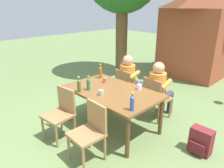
# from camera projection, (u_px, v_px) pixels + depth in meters

# --- Properties ---
(ground_plane) EXTENTS (24.00, 24.00, 0.00)m
(ground_plane) POSITION_uv_depth(u_px,v_px,m) (112.00, 126.00, 4.01)
(ground_plane) COLOR #6B844C
(dining_table) EXTENTS (1.70, 1.03, 0.75)m
(dining_table) POSITION_uv_depth(u_px,v_px,m) (112.00, 94.00, 3.78)
(dining_table) COLOR brown
(dining_table) RESTS_ON ground_plane
(chair_far_left) EXTENTS (0.44, 0.44, 0.87)m
(chair_far_left) POSITION_uv_depth(u_px,v_px,m) (126.00, 86.00, 4.63)
(chair_far_left) COLOR #A37547
(chair_far_left) RESTS_ON ground_plane
(chair_far_right) EXTENTS (0.47, 0.47, 0.87)m
(chair_far_right) POSITION_uv_depth(u_px,v_px,m) (155.00, 96.00, 4.12)
(chair_far_right) COLOR #A37547
(chair_far_right) RESTS_ON ground_plane
(chair_near_left) EXTENTS (0.48, 0.48, 0.87)m
(chair_near_left) POSITION_uv_depth(u_px,v_px,m) (61.00, 111.00, 3.57)
(chair_near_left) COLOR #A37547
(chair_near_left) RESTS_ON ground_plane
(chair_near_right) EXTENTS (0.46, 0.46, 0.87)m
(chair_near_right) POSITION_uv_depth(u_px,v_px,m) (90.00, 129.00, 3.05)
(chair_near_right) COLOR #A37547
(chair_near_right) RESTS_ON ground_plane
(person_in_white_shirt) EXTENTS (0.47, 0.61, 1.18)m
(person_in_white_shirt) POSITION_uv_depth(u_px,v_px,m) (130.00, 78.00, 4.64)
(person_in_white_shirt) COLOR orange
(person_in_white_shirt) RESTS_ON ground_plane
(person_in_plaid_shirt) EXTENTS (0.47, 0.61, 1.18)m
(person_in_plaid_shirt) POSITION_uv_depth(u_px,v_px,m) (159.00, 87.00, 4.13)
(person_in_plaid_shirt) COLOR orange
(person_in_plaid_shirt) RESTS_ON ground_plane
(bottle_olive) EXTENTS (0.06, 0.06, 0.28)m
(bottle_olive) POSITION_uv_depth(u_px,v_px,m) (79.00, 85.00, 3.64)
(bottle_olive) COLOR #566623
(bottle_olive) RESTS_ON dining_table
(bottle_green) EXTENTS (0.06, 0.06, 0.27)m
(bottle_green) POSITION_uv_depth(u_px,v_px,m) (88.00, 84.00, 3.72)
(bottle_green) COLOR #287A38
(bottle_green) RESTS_ON dining_table
(bottle_amber) EXTENTS (0.06, 0.06, 0.30)m
(bottle_amber) POSITION_uv_depth(u_px,v_px,m) (100.00, 72.00, 4.33)
(bottle_amber) COLOR #996019
(bottle_amber) RESTS_ON dining_table
(bottle_blue) EXTENTS (0.06, 0.06, 0.28)m
(bottle_blue) POSITION_uv_depth(u_px,v_px,m) (132.00, 103.00, 3.00)
(bottle_blue) COLOR #2D56A3
(bottle_blue) RESTS_ON dining_table
(cup_terracotta) EXTENTS (0.08, 0.08, 0.10)m
(cup_terracotta) POSITION_uv_depth(u_px,v_px,m) (105.00, 80.00, 4.11)
(cup_terracotta) COLOR #BC6B47
(cup_terracotta) RESTS_ON dining_table
(cup_steel) EXTENTS (0.08, 0.08, 0.09)m
(cup_steel) POSITION_uv_depth(u_px,v_px,m) (101.00, 93.00, 3.53)
(cup_steel) COLOR #B2B7BC
(cup_steel) RESTS_ON dining_table
(cup_white) EXTENTS (0.08, 0.08, 0.10)m
(cup_white) POSITION_uv_depth(u_px,v_px,m) (139.00, 87.00, 3.77)
(cup_white) COLOR white
(cup_white) RESTS_ON dining_table
(backpack_by_near_side) EXTENTS (0.33, 0.24, 0.42)m
(backpack_by_near_side) POSITION_uv_depth(u_px,v_px,m) (201.00, 141.00, 3.24)
(backpack_by_near_side) COLOR maroon
(backpack_by_near_side) RESTS_ON ground_plane
(brick_kiosk) EXTENTS (2.10, 1.94, 2.62)m
(brick_kiosk) POSITION_uv_depth(u_px,v_px,m) (197.00, 32.00, 6.55)
(brick_kiosk) COLOR #9E472D
(brick_kiosk) RESTS_ON ground_plane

